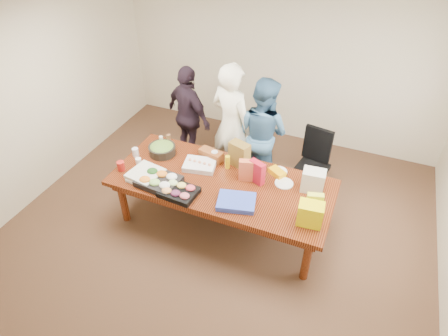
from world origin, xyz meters
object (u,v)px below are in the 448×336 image
at_px(conference_table, 222,203).
at_px(office_chair, 312,167).
at_px(sheet_cake, 200,165).
at_px(salad_bowl, 162,150).
at_px(person_right, 262,133).
at_px(person_center, 231,126).

distance_m(conference_table, office_chair, 1.45).
relative_size(sheet_cake, salad_bowl, 1.09).
distance_m(person_right, salad_bowl, 1.44).
distance_m(office_chair, sheet_cake, 1.65).
height_order(office_chair, sheet_cake, office_chair).
relative_size(person_right, sheet_cake, 4.21).
relative_size(office_chair, salad_bowl, 2.61).
height_order(person_center, person_right, person_center).
relative_size(conference_table, person_center, 1.47).
bearing_deg(office_chair, conference_table, -120.69).
bearing_deg(salad_bowl, sheet_cake, -7.65).
bearing_deg(salad_bowl, person_right, 36.25).
bearing_deg(person_center, person_right, -146.60).
bearing_deg(office_chair, person_center, -163.90).
xyz_separation_m(person_center, person_right, (0.43, 0.11, -0.09)).
bearing_deg(person_center, salad_bowl, 63.55).
height_order(conference_table, sheet_cake, sheet_cake).
xyz_separation_m(conference_table, person_right, (0.17, 1.08, 0.48)).
distance_m(conference_table, person_right, 1.20).
bearing_deg(office_chair, sheet_cake, -134.34).
bearing_deg(sheet_cake, conference_table, -33.16).
distance_m(conference_table, person_center, 1.15).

